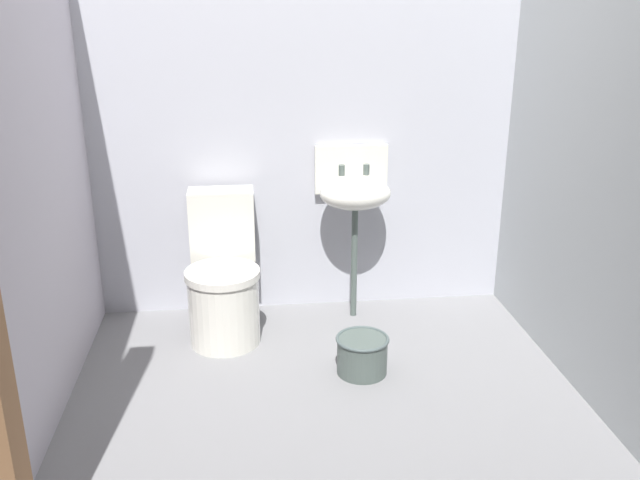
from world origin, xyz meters
TOP-DOWN VIEW (x-y plane):
  - ground_plane at (0.00, 0.00)m, footprint 2.81×2.54m
  - wall_back at (0.00, 1.12)m, footprint 2.81×0.10m
  - wall_left at (-1.25, 0.10)m, footprint 0.10×2.34m
  - wall_right at (1.25, 0.10)m, footprint 0.10×2.34m
  - toilet_near_wall at (-0.48, 0.72)m, footprint 0.40×0.59m
  - sink at (0.27, 0.91)m, footprint 0.42×0.35m
  - bucket at (0.21, 0.22)m, footprint 0.27×0.27m

SIDE VIEW (x-z plane):
  - ground_plane at x=0.00m, z-range -0.08..0.00m
  - bucket at x=0.21m, z-range 0.00..0.20m
  - toilet_near_wall at x=-0.48m, z-range -0.07..0.71m
  - sink at x=0.27m, z-range 0.26..1.25m
  - wall_back at x=0.00m, z-range 0.00..2.34m
  - wall_left at x=-1.25m, z-range 0.00..2.34m
  - wall_right at x=1.25m, z-range 0.00..2.34m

